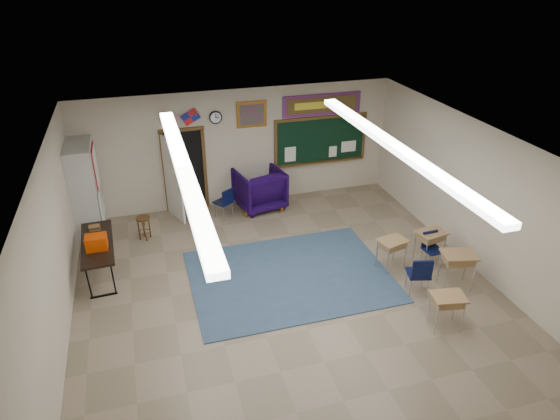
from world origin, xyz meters
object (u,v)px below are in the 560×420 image
object	(u,v)px
student_desk_front_right	(430,245)
wooden_stool	(144,228)
student_desk_front_left	(391,252)
folding_table	(100,257)
wingback_armchair	(260,189)

from	to	relation	value
student_desk_front_right	wooden_stool	xyz separation A→B (m)	(-5.78, 2.68, -0.11)
student_desk_front_right	wooden_stool	bearing A→B (deg)	144.83
student_desk_front_left	folding_table	bearing A→B (deg)	151.33
wingback_armchair	student_desk_front_left	world-z (taller)	wingback_armchair
wingback_armchair	student_desk_front_right	distance (m)	4.50
student_desk_front_left	wooden_stool	distance (m)	5.56
wingback_armchair	folding_table	size ratio (longest dim) A/B	0.62
wooden_stool	student_desk_front_left	bearing A→B (deg)	-29.10
student_desk_front_left	student_desk_front_right	distance (m)	0.92
wooden_stool	wingback_armchair	bearing A→B (deg)	15.69
student_desk_front_left	folding_table	world-z (taller)	folding_table
folding_table	wooden_stool	xyz separation A→B (m)	(0.92, 1.22, -0.13)
wingback_armchair	wooden_stool	bearing A→B (deg)	4.82
folding_table	wooden_stool	distance (m)	1.53
student_desk_front_right	folding_table	world-z (taller)	folding_table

